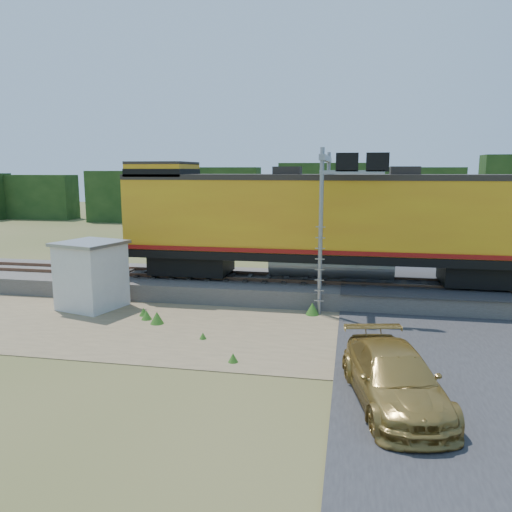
% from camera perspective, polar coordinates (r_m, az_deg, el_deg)
% --- Properties ---
extents(ground, '(140.00, 140.00, 0.00)m').
position_cam_1_polar(ground, '(18.42, -1.82, -8.95)').
color(ground, '#475123').
rests_on(ground, ground).
extents(ballast, '(70.00, 5.00, 0.80)m').
position_cam_1_polar(ballast, '(23.98, 1.33, -3.51)').
color(ballast, slate).
rests_on(ballast, ground).
extents(rails, '(70.00, 1.54, 0.16)m').
position_cam_1_polar(rails, '(23.87, 1.33, -2.39)').
color(rails, brown).
rests_on(rails, ballast).
extents(dirt_shoulder, '(26.00, 8.00, 0.03)m').
position_cam_1_polar(dirt_shoulder, '(19.39, -7.33, -8.01)').
color(dirt_shoulder, '#8C7754').
rests_on(dirt_shoulder, ground).
extents(road, '(7.00, 66.00, 0.86)m').
position_cam_1_polar(road, '(18.95, 20.10, -8.74)').
color(road, '#38383A').
rests_on(road, ground).
extents(tree_line_north, '(130.00, 3.00, 6.50)m').
position_cam_1_polar(tree_line_north, '(55.22, 6.91, 6.76)').
color(tree_line_north, '#183312').
rests_on(tree_line_north, ground).
extents(weed_clumps, '(15.00, 6.20, 0.56)m').
position_cam_1_polar(weed_clumps, '(19.55, -11.92, -8.05)').
color(weed_clumps, '#32691E').
rests_on(weed_clumps, ground).
extents(locomotive, '(20.74, 3.16, 5.35)m').
position_cam_1_polar(locomotive, '(23.16, 7.91, 3.96)').
color(locomotive, black).
rests_on(locomotive, rails).
extents(shed, '(3.03, 3.03, 2.92)m').
position_cam_1_polar(shed, '(22.60, -18.30, -2.04)').
color(shed, silver).
rests_on(shed, ground).
extents(signal_gantry, '(2.70, 6.20, 6.81)m').
position_cam_1_polar(signal_gantry, '(22.39, 8.73, 7.65)').
color(signal_gantry, gray).
rests_on(signal_gantry, ground).
extents(car, '(2.97, 5.24, 1.43)m').
position_cam_1_polar(car, '(13.48, 15.52, -13.28)').
color(car, '#A2823C').
rests_on(car, ground).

